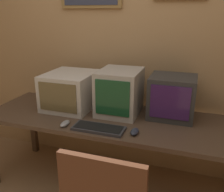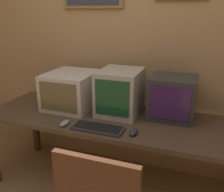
{
  "view_description": "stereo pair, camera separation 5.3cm",
  "coord_description": "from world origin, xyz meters",
  "px_view_note": "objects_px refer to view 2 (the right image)",
  "views": [
    {
      "loc": [
        0.63,
        -0.84,
        1.59
      ],
      "look_at": [
        0.0,
        1.03,
        0.91
      ],
      "focal_mm": 40.0,
      "sensor_mm": 36.0,
      "label": 1
    },
    {
      "loc": [
        0.68,
        -0.83,
        1.59
      ],
      "look_at": [
        0.0,
        1.03,
        0.91
      ],
      "focal_mm": 40.0,
      "sensor_mm": 36.0,
      "label": 2
    }
  ],
  "objects_px": {
    "keyboard_main": "(98,128)",
    "mouse_far_corner": "(65,123)",
    "monitor_right": "(172,97)",
    "monitor_center": "(120,92)",
    "monitor_left": "(72,90)",
    "mouse_near_keyboard": "(134,132)"
  },
  "relations": [
    {
      "from": "mouse_near_keyboard",
      "to": "monitor_right",
      "type": "bearing_deg",
      "value": 62.8
    },
    {
      "from": "monitor_center",
      "to": "monitor_right",
      "type": "distance_m",
      "value": 0.45
    },
    {
      "from": "monitor_center",
      "to": "mouse_near_keyboard",
      "type": "bearing_deg",
      "value": -57.91
    },
    {
      "from": "mouse_near_keyboard",
      "to": "monitor_left",
      "type": "bearing_deg",
      "value": 153.43
    },
    {
      "from": "monitor_left",
      "to": "keyboard_main",
      "type": "relative_size",
      "value": 1.2
    },
    {
      "from": "monitor_center",
      "to": "keyboard_main",
      "type": "distance_m",
      "value": 0.43
    },
    {
      "from": "monitor_center",
      "to": "monitor_left",
      "type": "bearing_deg",
      "value": -178.24
    },
    {
      "from": "monitor_right",
      "to": "mouse_far_corner",
      "type": "relative_size",
      "value": 3.16
    },
    {
      "from": "keyboard_main",
      "to": "mouse_far_corner",
      "type": "height_order",
      "value": "mouse_far_corner"
    },
    {
      "from": "monitor_left",
      "to": "mouse_near_keyboard",
      "type": "xyz_separation_m",
      "value": [
        0.71,
        -0.35,
        -0.15
      ]
    },
    {
      "from": "monitor_center",
      "to": "monitor_right",
      "type": "height_order",
      "value": "monitor_center"
    },
    {
      "from": "monitor_left",
      "to": "mouse_near_keyboard",
      "type": "distance_m",
      "value": 0.8
    },
    {
      "from": "monitor_center",
      "to": "mouse_near_keyboard",
      "type": "distance_m",
      "value": 0.47
    },
    {
      "from": "keyboard_main",
      "to": "monitor_right",
      "type": "bearing_deg",
      "value": 41.64
    },
    {
      "from": "monitor_right",
      "to": "mouse_near_keyboard",
      "type": "bearing_deg",
      "value": -117.2
    },
    {
      "from": "monitor_right",
      "to": "keyboard_main",
      "type": "relative_size",
      "value": 0.93
    },
    {
      "from": "monitor_center",
      "to": "mouse_far_corner",
      "type": "height_order",
      "value": "monitor_center"
    },
    {
      "from": "monitor_center",
      "to": "monitor_right",
      "type": "xyz_separation_m",
      "value": [
        0.45,
        0.06,
        -0.02
      ]
    },
    {
      "from": "monitor_right",
      "to": "mouse_far_corner",
      "type": "xyz_separation_m",
      "value": [
        -0.78,
        -0.46,
        -0.16
      ]
    },
    {
      "from": "keyboard_main",
      "to": "monitor_left",
      "type": "bearing_deg",
      "value": 138.84
    },
    {
      "from": "keyboard_main",
      "to": "mouse_far_corner",
      "type": "relative_size",
      "value": 3.38
    },
    {
      "from": "monitor_right",
      "to": "mouse_far_corner",
      "type": "height_order",
      "value": "monitor_right"
    }
  ]
}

